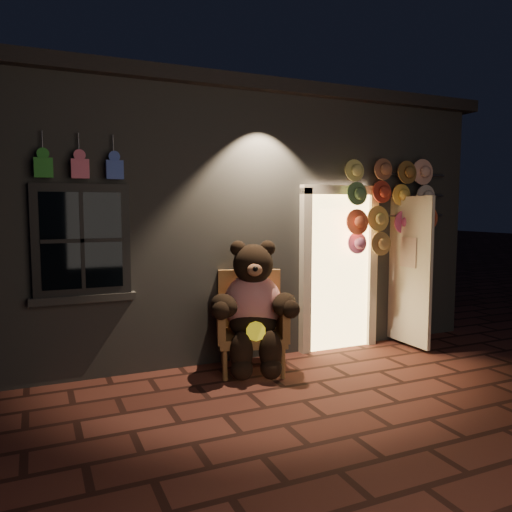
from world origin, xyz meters
TOP-DOWN VIEW (x-y plane):
  - ground at (0.00, 0.00)m, footprint 60.00×60.00m
  - shop_building at (0.00, 3.99)m, footprint 7.30×5.95m
  - wicker_armchair at (-0.07, 1.14)m, footprint 0.96×0.92m
  - teddy_bear at (-0.10, 0.99)m, footprint 1.03×0.96m
  - hat_rack at (2.04, 1.28)m, footprint 1.70×0.22m

SIDE VIEW (x-z plane):
  - ground at x=0.00m, z-range 0.00..0.00m
  - wicker_armchair at x=-0.07m, z-range 0.00..1.15m
  - teddy_bear at x=-0.10m, z-range 0.02..1.52m
  - shop_building at x=0.00m, z-range -0.02..3.49m
  - hat_rack at x=2.04m, z-range 0.68..3.24m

